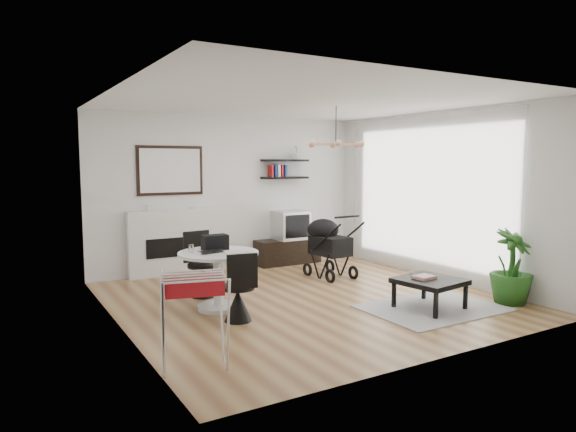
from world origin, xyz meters
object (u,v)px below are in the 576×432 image
fireplace (173,234)px  crt_tv (290,225)px  tv_console (288,251)px  potted_plant (512,267)px  drying_rack (194,319)px  coffee_table (430,282)px  dining_table (219,272)px  stroller (328,249)px

fireplace → crt_tv: 2.20m
tv_console → potted_plant: potted_plant is taller
drying_rack → potted_plant: (4.43, -0.04, 0.03)m
drying_rack → coffee_table: bearing=20.7°
tv_console → crt_tv: bearing=-3.2°
fireplace → coffee_table: 4.28m
crt_tv → dining_table: crt_tv is taller
crt_tv → drying_rack: 5.03m
stroller → coffee_table: stroller is taller
tv_console → stroller: stroller is taller
potted_plant → tv_console: bearing=107.4°
crt_tv → coffee_table: (0.02, -3.49, -0.37)m
tv_console → potted_plant: bearing=-72.6°
tv_console → stroller: 1.29m
tv_console → coffee_table: size_ratio=1.45×
stroller → potted_plant: size_ratio=1.07×
tv_console → drying_rack: 5.00m
dining_table → crt_tv: bearing=42.4°
tv_console → drying_rack: (-3.22, -3.81, 0.24)m
dining_table → potted_plant: 3.89m
fireplace → drying_rack: bearing=-105.2°
tv_console → coffee_table: 3.50m
drying_rack → potted_plant: potted_plant is taller
crt_tv → drying_rack: size_ratio=0.68×
coffee_table → dining_table: bearing=150.1°
crt_tv → potted_plant: potted_plant is taller
fireplace → tv_console: size_ratio=1.76×
tv_console → stroller: bearing=-88.5°
stroller → tv_console: bearing=88.2°
tv_console → drying_rack: drying_rack is taller
fireplace → tv_console: fireplace is taller
crt_tv → coffee_table: 3.51m
tv_console → stroller: (0.03, -1.27, 0.23)m
dining_table → potted_plant: bearing=-26.2°
drying_rack → coffee_table: 3.31m
crt_tv → drying_rack: (-3.28, -3.81, -0.26)m
drying_rack → potted_plant: bearing=14.6°
tv_console → crt_tv: (0.06, -0.00, 0.49)m
coffee_table → potted_plant: bearing=-17.6°
crt_tv → potted_plant: bearing=-73.3°
dining_table → drying_rack: drying_rack is taller
drying_rack → stroller: (3.25, 2.55, -0.01)m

